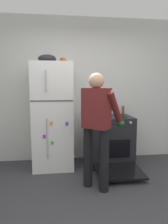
# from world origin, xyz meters

# --- Properties ---
(ground) EXTENTS (8.00, 8.00, 0.00)m
(ground) POSITION_xyz_m (0.00, 0.00, 0.00)
(ground) COLOR #38383D
(kitchen_wall_back) EXTENTS (6.00, 0.10, 2.70)m
(kitchen_wall_back) POSITION_xyz_m (0.00, 1.95, 1.35)
(kitchen_wall_back) COLOR silver
(kitchen_wall_back) RESTS_ON ground
(refrigerator) EXTENTS (0.68, 0.72, 1.81)m
(refrigerator) POSITION_xyz_m (-0.53, 1.57, 0.91)
(refrigerator) COLOR white
(refrigerator) RESTS_ON ground
(stove_range) EXTENTS (0.76, 1.20, 0.89)m
(stove_range) POSITION_xyz_m (0.50, 1.55, 0.43)
(stove_range) COLOR black
(stove_range) RESTS_ON ground
(person_cook) EXTENTS (0.64, 0.67, 1.60)m
(person_cook) POSITION_xyz_m (0.09, 0.70, 0.95)
(person_cook) COLOR black
(person_cook) RESTS_ON ground
(red_pot) EXTENTS (0.35, 0.25, 0.13)m
(red_pot) POSITION_xyz_m (0.34, 1.52, 0.96)
(red_pot) COLOR #236638
(red_pot) RESTS_ON stove_range
(coffee_mug) EXTENTS (0.11, 0.08, 0.10)m
(coffee_mug) POSITION_xyz_m (-0.35, 1.62, 1.86)
(coffee_mug) COLOR #B24C1E
(coffee_mug) RESTS_ON refrigerator
(pepper_mill) EXTENTS (0.05, 0.05, 0.16)m
(pepper_mill) POSITION_xyz_m (0.80, 1.77, 0.97)
(pepper_mill) COLOR brown
(pepper_mill) RESTS_ON stove_range
(mixing_bowl) EXTENTS (0.31, 0.31, 0.14)m
(mixing_bowl) POSITION_xyz_m (-0.61, 1.57, 1.88)
(mixing_bowl) COLOR black
(mixing_bowl) RESTS_ON refrigerator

